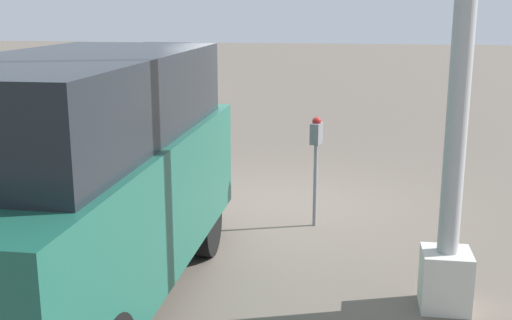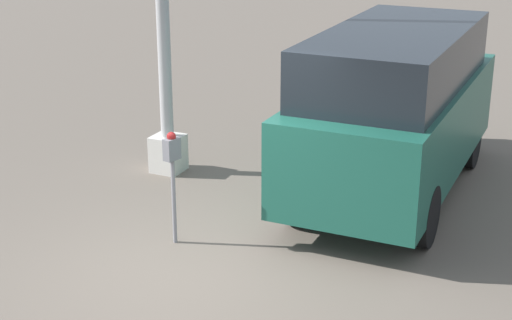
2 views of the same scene
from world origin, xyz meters
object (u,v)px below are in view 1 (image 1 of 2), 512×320
at_px(parked_van, 77,178).
at_px(car_distant, 158,64).
at_px(lamp_post, 461,71).
at_px(parking_meter_near, 316,146).

xyz_separation_m(parked_van, car_distant, (-16.15, -4.31, -0.46)).
distance_m(lamp_post, car_distant, 17.41).
distance_m(parking_meter_near, car_distant, 14.89).
height_order(parking_meter_near, car_distant, car_distant).
bearing_deg(parking_meter_near, lamp_post, 46.20).
bearing_deg(lamp_post, car_distant, -154.12).
distance_m(parked_van, car_distant, 16.72).
xyz_separation_m(parking_meter_near, parked_van, (2.63, -1.93, 0.22)).
relative_size(lamp_post, parked_van, 1.23).
bearing_deg(car_distant, lamp_post, -149.88).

